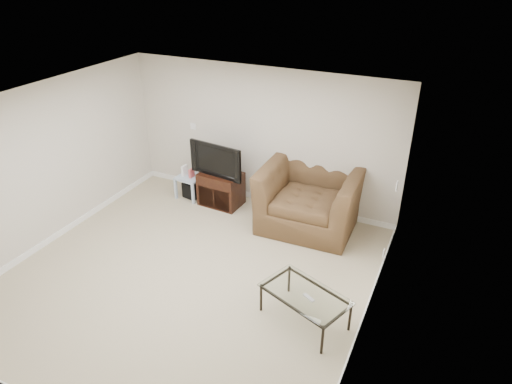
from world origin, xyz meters
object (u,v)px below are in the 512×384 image
at_px(subwoofer, 193,189).
at_px(recliner, 311,188).
at_px(coffee_table, 304,307).
at_px(tv_stand, 221,189).
at_px(side_table, 191,186).
at_px(television, 219,159).

xyz_separation_m(subwoofer, recliner, (2.33, -0.02, 0.55)).
height_order(subwoofer, coffee_table, coffee_table).
xyz_separation_m(tv_stand, recliner, (1.70, 0.00, 0.39)).
distance_m(side_table, coffee_table, 3.77).
bearing_deg(coffee_table, subwoofer, 143.78).
distance_m(television, coffee_table, 3.32).
height_order(tv_stand, subwoofer, tv_stand).
bearing_deg(recliner, tv_stand, 178.27).
xyz_separation_m(television, recliner, (1.70, 0.03, -0.22)).
xyz_separation_m(tv_stand, side_table, (-0.66, 0.00, -0.09)).
bearing_deg(side_table, tv_stand, 0.00).
distance_m(tv_stand, subwoofer, 0.65).
distance_m(television, recliner, 1.72).
bearing_deg(side_table, television, -2.70).
bearing_deg(television, coffee_table, -34.93).
bearing_deg(television, side_table, -175.52).
height_order(television, subwoofer, television).
height_order(recliner, coffee_table, recliner).
relative_size(tv_stand, coffee_table, 0.69).
height_order(tv_stand, television, television).
bearing_deg(coffee_table, tv_stand, 137.46).
distance_m(tv_stand, recliner, 1.74).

